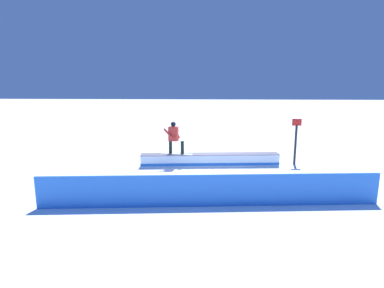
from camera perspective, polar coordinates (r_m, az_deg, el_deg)
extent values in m
plane|color=white|center=(13.69, 3.34, -4.08)|extent=(120.00, 120.00, 0.00)
cube|color=white|center=(13.62, 3.35, -3.03)|extent=(6.08, 1.03, 0.52)
cube|color=blue|center=(13.65, 3.34, -3.56)|extent=(6.09, 1.04, 0.12)
cube|color=gray|center=(13.56, 3.36, -1.89)|extent=(6.08, 1.09, 0.04)
cube|color=silver|center=(13.49, -2.90, -1.83)|extent=(1.46, 0.49, 0.01)
cylinder|color=black|center=(13.50, -4.00, -0.57)|extent=(0.16, 0.16, 0.57)
cylinder|color=black|center=(13.36, -1.80, -0.67)|extent=(0.16, 0.16, 0.57)
cube|color=red|center=(13.36, -3.47, 1.90)|extent=(0.43, 0.30, 0.62)
sphere|color=black|center=(13.30, -3.49, 3.69)|extent=(0.22, 0.22, 0.22)
cylinder|color=red|center=(13.25, -4.42, 1.95)|extent=(0.45, 0.16, 0.46)
cylinder|color=red|center=(13.48, -2.87, 2.13)|extent=(0.34, 0.14, 0.53)
cube|color=blue|center=(9.17, 3.38, -8.62)|extent=(10.07, 1.00, 0.97)
cylinder|color=#262628|center=(14.50, 18.61, -0.21)|extent=(0.10, 0.10, 1.77)
cube|color=red|center=(14.34, 18.86, 3.84)|extent=(0.40, 0.04, 0.30)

